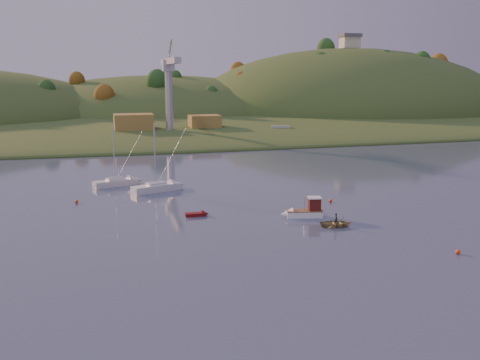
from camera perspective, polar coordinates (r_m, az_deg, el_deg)
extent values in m
plane|color=#383E5C|center=(42.66, 12.95, -14.76)|extent=(500.00, 500.00, 0.00)
cube|color=#314A1D|center=(264.90, -11.16, 7.03)|extent=(620.00, 220.00, 1.50)
ellipsoid|color=#314A1D|center=(200.33, -9.79, 5.79)|extent=(640.00, 150.00, 7.00)
ellipsoid|color=#314A1D|center=(245.97, -8.48, 6.81)|extent=(140.00, 120.00, 36.00)
ellipsoid|color=#314A1D|center=(255.97, 11.34, 6.89)|extent=(150.00, 130.00, 60.00)
cube|color=beige|center=(255.68, 11.63, 14.17)|extent=(8.00, 6.00, 5.00)
cube|color=#595960|center=(255.88, 11.66, 14.88)|extent=(9.00, 7.00, 1.50)
cube|color=slate|center=(158.33, -6.49, 4.90)|extent=(42.00, 16.00, 2.40)
cube|color=olive|center=(157.56, -11.27, 6.04)|extent=(11.00, 8.00, 4.80)
cube|color=olive|center=(161.36, -3.80, 6.21)|extent=(9.00, 7.00, 4.00)
cylinder|color=#B7B7BC|center=(155.14, -7.56, 8.53)|extent=(2.20, 2.20, 18.00)
cube|color=#B7B7BC|center=(155.00, -7.66, 12.04)|extent=(3.20, 3.20, 3.20)
cube|color=#B7B7BC|center=(146.10, -7.19, 12.50)|extent=(1.80, 18.00, 1.60)
cube|color=#B7B7BC|center=(159.97, -7.91, 12.36)|extent=(1.80, 10.00, 1.60)
cube|color=white|center=(70.92, 6.86, -3.60)|extent=(4.97, 2.60, 0.85)
cone|color=white|center=(70.53, 4.97, -3.65)|extent=(1.96, 1.99, 1.70)
cube|color=brown|center=(70.81, 6.87, -3.26)|extent=(4.98, 2.65, 0.11)
cube|color=#511713|center=(70.86, 7.94, -2.58)|extent=(1.76, 1.69, 1.70)
cube|color=white|center=(70.65, 7.96, -1.87)|extent=(1.98, 1.91, 0.14)
cylinder|color=silver|center=(70.54, 6.89, -2.38)|extent=(0.10, 0.10, 2.27)
cube|color=silver|center=(92.31, -13.16, -0.30)|extent=(7.60, 4.38, 1.00)
cube|color=silver|center=(92.21, -13.17, 0.04)|extent=(3.11, 2.42, 0.64)
cylinder|color=silver|center=(91.46, -13.30, 2.81)|extent=(0.18, 0.18, 9.11)
cylinder|color=silver|center=(92.16, -13.18, 0.19)|extent=(2.80, 1.03, 0.12)
cylinder|color=silver|center=(92.14, -13.18, 0.25)|extent=(2.53, 1.15, 0.36)
cube|color=white|center=(86.73, -8.95, -0.84)|extent=(8.22, 5.00, 1.08)
cube|color=white|center=(86.61, -8.96, -0.46)|extent=(3.40, 2.71, 0.69)
cylinder|color=silver|center=(85.76, -9.06, 2.74)|extent=(0.18, 0.18, 9.86)
cylinder|color=silver|center=(86.56, -8.96, -0.30)|extent=(3.00, 1.23, 0.12)
cylinder|color=white|center=(86.54, -8.96, -0.23)|extent=(2.71, 1.31, 0.36)
imported|color=#948452|center=(67.13, 10.20, -4.58)|extent=(4.26, 3.34, 0.80)
imported|color=black|center=(67.04, 10.21, -4.31)|extent=(0.43, 0.58, 1.45)
cube|color=#630E0E|center=(71.15, -4.79, -3.68)|extent=(2.71, 1.12, 0.45)
cone|color=#630E0E|center=(71.37, -3.73, -3.62)|extent=(0.96, 1.09, 1.08)
cube|color=slate|center=(161.79, 4.33, 4.94)|extent=(13.36, 7.82, 1.62)
cube|color=#B7B7BC|center=(161.64, 4.34, 5.41)|extent=(5.94, 4.09, 2.16)
sphere|color=#EF3D0C|center=(60.69, 22.22, -7.12)|extent=(0.50, 0.50, 0.50)
sphere|color=#EF3D0C|center=(79.46, 9.63, -2.19)|extent=(0.50, 0.50, 0.50)
sphere|color=#EF3D0C|center=(81.44, -17.06, -2.21)|extent=(0.50, 0.50, 0.50)
sphere|color=#EF3D0C|center=(90.58, -10.23, -0.56)|extent=(0.50, 0.50, 0.50)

